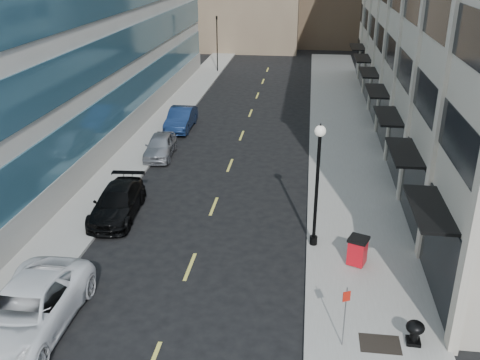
% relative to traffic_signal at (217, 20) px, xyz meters
% --- Properties ---
extents(sidewalk_right, '(5.00, 80.00, 0.15)m').
position_rel_traffic_signal_xyz_m(sidewalk_right, '(13.00, -28.00, -5.64)').
color(sidewalk_right, gray).
rests_on(sidewalk_right, ground).
extents(sidewalk_left, '(3.00, 80.00, 0.15)m').
position_rel_traffic_signal_xyz_m(sidewalk_left, '(-1.00, -28.00, -5.64)').
color(sidewalk_left, gray).
rests_on(sidewalk_left, ground).
extents(grate_far, '(1.40, 1.00, 0.01)m').
position_rel_traffic_signal_xyz_m(grate_far, '(13.10, -44.20, -5.56)').
color(grate_far, black).
rests_on(grate_far, sidewalk_right).
extents(road_centerline, '(0.15, 68.20, 0.01)m').
position_rel_traffic_signal_xyz_m(road_centerline, '(5.50, -31.00, -5.71)').
color(road_centerline, '#D8CC4C').
rests_on(road_centerline, ground).
extents(traffic_signal, '(0.66, 0.66, 6.98)m').
position_rel_traffic_signal_xyz_m(traffic_signal, '(0.00, 0.00, 0.00)').
color(traffic_signal, black).
rests_on(traffic_signal, ground).
extents(car_white_van, '(2.99, 6.45, 1.79)m').
position_rel_traffic_signal_xyz_m(car_white_van, '(0.70, -44.95, -4.82)').
color(car_white_van, white).
rests_on(car_white_van, ground).
extents(car_black_pickup, '(2.50, 5.38, 1.52)m').
position_rel_traffic_signal_xyz_m(car_black_pickup, '(0.81, -35.74, -4.96)').
color(car_black_pickup, black).
rests_on(car_black_pickup, ground).
extents(car_silver_sedan, '(2.08, 4.49, 1.49)m').
position_rel_traffic_signal_xyz_m(car_silver_sedan, '(0.70, -27.00, -4.97)').
color(car_silver_sedan, '#93959B').
rests_on(car_silver_sedan, ground).
extents(car_blue_sedan, '(1.78, 4.93, 1.62)m').
position_rel_traffic_signal_xyz_m(car_blue_sedan, '(0.70, -20.98, -4.91)').
color(car_blue_sedan, navy).
rests_on(car_blue_sedan, ground).
extents(trash_bin, '(1.03, 1.03, 1.29)m').
position_rel_traffic_signal_xyz_m(trash_bin, '(12.65, -39.10, -4.87)').
color(trash_bin, red).
rests_on(trash_bin, sidewalk_right).
extents(lamppost, '(0.49, 0.49, 5.85)m').
position_rel_traffic_signal_xyz_m(lamppost, '(10.80, -37.61, -2.13)').
color(lamppost, black).
rests_on(lamppost, sidewalk_right).
extents(sign_post, '(0.26, 0.14, 2.35)m').
position_rel_traffic_signal_xyz_m(sign_post, '(11.80, -44.41, -4.05)').
color(sign_post, slate).
rests_on(sign_post, sidewalk_right).
extents(urn_planter, '(0.64, 0.64, 0.89)m').
position_rel_traffic_signal_xyz_m(urn_planter, '(14.23, -44.00, -5.03)').
color(urn_planter, black).
rests_on(urn_planter, sidewalk_right).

